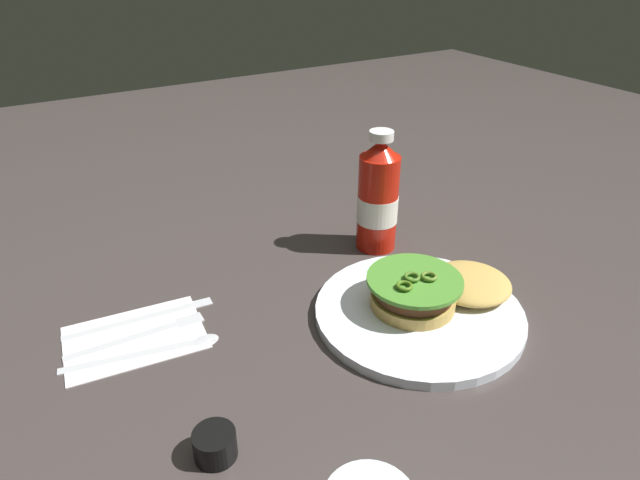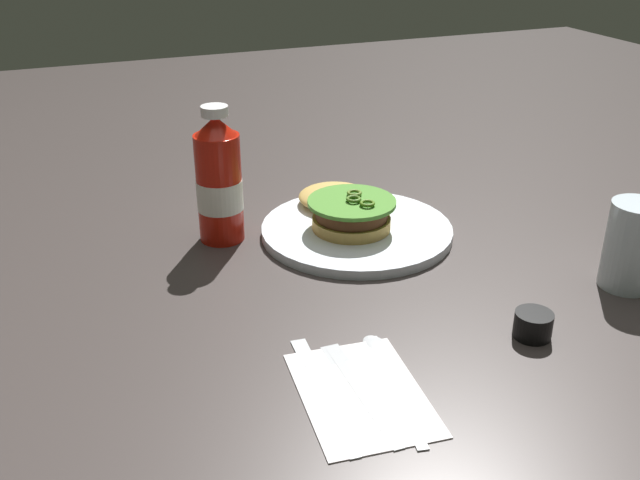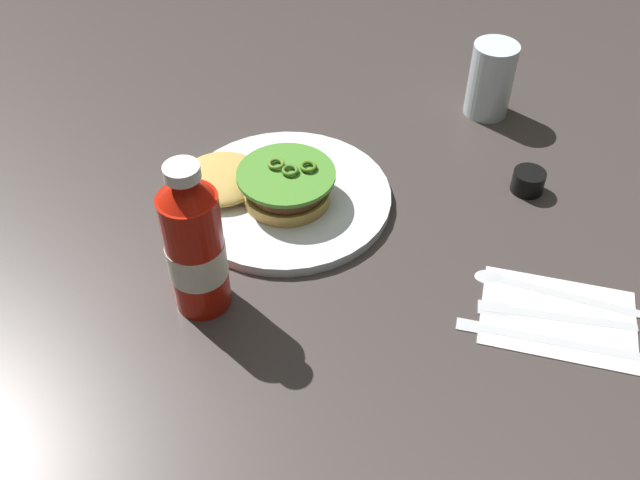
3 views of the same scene
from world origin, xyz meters
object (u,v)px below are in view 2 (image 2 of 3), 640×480
Objects in this scene: ketchup_bottle at (219,182)px; spoon_utensil at (387,368)px; napkin at (361,393)px; dinner_plate at (357,230)px; butter_knife at (320,382)px; condiment_cup at (533,325)px; water_glass at (632,246)px; burger_sandwich at (345,207)px; fork_utensil at (354,380)px.

spoon_utensil is (-0.40, -0.08, -0.09)m from ketchup_bottle.
dinner_plate is at bearing -23.72° from napkin.
ketchup_bottle reaches higher than butter_knife.
condiment_cup reaches higher than butter_knife.
condiment_cup is at bearing 106.32° from water_glass.
dinner_plate is 2.46× the size of water_glass.
condiment_cup is 0.22× the size of butter_knife.
burger_sandwich reaches higher than condiment_cup.
water_glass reaches higher than butter_knife.
spoon_utensil is at bearing 89.66° from condiment_cup.
ketchup_bottle is at bearing 11.52° from spoon_utensil.
ketchup_bottle is 0.58m from water_glass.
ketchup_bottle is 1.03× the size of spoon_utensil.
ketchup_bottle reaches higher than napkin.
dinner_plate is 0.22m from ketchup_bottle.
burger_sandwich reaches higher than dinner_plate.
burger_sandwich is at bearing -21.24° from napkin.
ketchup_bottle is at bearing 5.05° from napkin.
water_glass reaches higher than napkin.
ketchup_bottle is at bearing 5.34° from fork_utensil.
ketchup_bottle is at bearing 80.15° from burger_sandwich.
butter_knife is (0.03, 0.04, 0.00)m from napkin.
napkin is 0.87× the size of butter_knife.
burger_sandwich is 4.87× the size of condiment_cup.
burger_sandwich is 0.38m from condiment_cup.
dinner_plate is at bearing -169.55° from burger_sandwich.
condiment_cup is (-0.06, 0.19, -0.04)m from water_glass.
napkin is (-0.36, 0.16, -0.01)m from dinner_plate.
napkin is 0.05m from spoon_utensil.
dinner_plate is 1.42× the size of ketchup_bottle.
spoon_utensil is (0.03, -0.04, 0.00)m from napkin.
fork_utensil is at bearing -174.66° from ketchup_bottle.
water_glass is at bearing -136.02° from dinner_plate.
spoon_utensil is (-0.36, 0.11, -0.03)m from burger_sandwich.
spoon_utensil is at bearing 98.16° from water_glass.
butter_knife is at bearing 152.56° from burger_sandwich.
condiment_cup is at bearing -91.09° from butter_knife.
fork_utensil is (-0.06, 0.43, -0.05)m from water_glass.
spoon_utensil is (0.00, 0.19, -0.01)m from condiment_cup.
condiment_cup is at bearing -88.51° from fork_utensil.
condiment_cup is 0.23× the size of spoon_utensil.
napkin is 0.97× the size of fork_utensil.
burger_sandwich is 0.20m from ketchup_bottle.
burger_sandwich is at bearing 10.45° from dinner_plate.
water_glass reaches higher than dinner_plate.
dinner_plate reaches higher than fork_utensil.
napkin is at bearing 158.76° from burger_sandwich.
spoon_utensil and fork_utensil have the same top height.
condiment_cup is at bearing -83.97° from napkin.
water_glass is (-0.28, -0.27, 0.05)m from dinner_plate.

